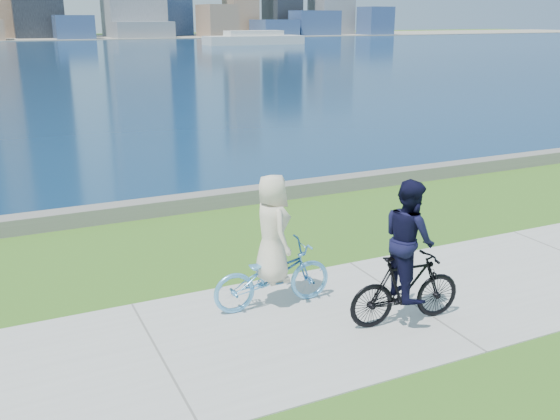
# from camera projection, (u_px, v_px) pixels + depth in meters

# --- Properties ---
(ground) EXTENTS (320.00, 320.00, 0.00)m
(ground) POSITION_uv_depth(u_px,v_px,m) (161.00, 358.00, 8.28)
(ground) COLOR #33621A
(ground) RESTS_ON ground
(concrete_path) EXTENTS (80.00, 3.50, 0.02)m
(concrete_path) POSITION_uv_depth(u_px,v_px,m) (161.00, 357.00, 8.27)
(concrete_path) COLOR #B0AFAA
(concrete_path) RESTS_ON ground
(seawall) EXTENTS (90.00, 0.50, 0.35)m
(seawall) POSITION_uv_depth(u_px,v_px,m) (86.00, 216.00, 13.57)
(seawall) COLOR slate
(seawall) RESTS_ON ground
(ferry_far) EXTENTS (15.54, 4.44, 2.11)m
(ferry_far) POSITION_uv_depth(u_px,v_px,m) (254.00, 39.00, 96.98)
(ferry_far) COLOR silver
(ferry_far) RESTS_ON ground
(cyclist_woman) EXTENTS (0.73, 1.94, 2.10)m
(cyclist_woman) POSITION_uv_depth(u_px,v_px,m) (272.00, 259.00, 9.52)
(cyclist_woman) COLOR #60B0EA
(cyclist_woman) RESTS_ON ground
(cyclist_man) EXTENTS (0.73, 1.81, 2.17)m
(cyclist_man) POSITION_uv_depth(u_px,v_px,m) (407.00, 264.00, 8.95)
(cyclist_man) COLOR black
(cyclist_man) RESTS_ON ground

